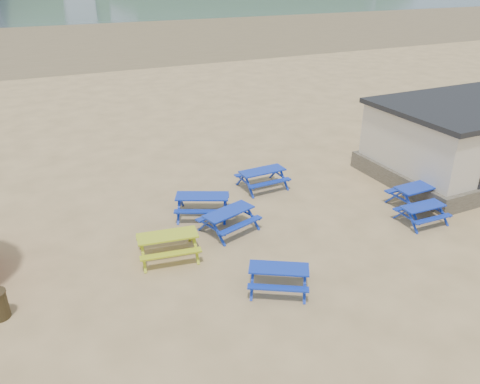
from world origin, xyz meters
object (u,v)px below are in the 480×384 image
picnic_table_blue_a (229,221)px  picnic_table_blue_b (203,205)px  picnic_table_yellow (168,246)px  amenity_block (465,140)px

picnic_table_blue_a → picnic_table_blue_b: size_ratio=0.90×
picnic_table_blue_a → picnic_table_blue_b: (-0.41, 1.41, 0.02)m
picnic_table_blue_b → picnic_table_yellow: bearing=-107.3°
picnic_table_blue_b → amenity_block: bearing=19.8°
picnic_table_yellow → picnic_table_blue_a: bearing=24.6°
picnic_table_blue_a → picnic_table_yellow: size_ratio=1.04×
picnic_table_blue_a → picnic_table_yellow: 2.45m
picnic_table_yellow → amenity_block: amenity_block is taller
amenity_block → picnic_table_yellow: bearing=-176.4°
picnic_table_blue_a → amenity_block: (11.06, 0.19, 1.19)m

